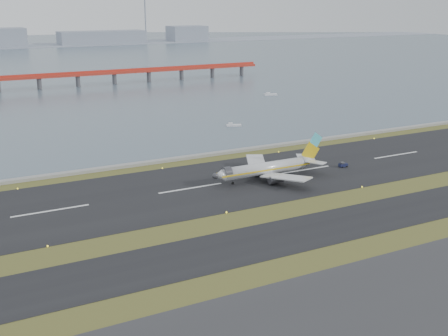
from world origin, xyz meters
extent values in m
plane|color=#3F4B1A|center=(0.00, 0.00, 0.00)|extent=(1000.00, 1000.00, 0.00)
cube|color=#2F2F32|center=(0.00, -55.00, 0.05)|extent=(1000.00, 50.00, 0.10)
cube|color=black|center=(0.00, -12.00, 0.05)|extent=(1000.00, 18.00, 0.10)
cube|color=black|center=(0.00, 30.00, 0.05)|extent=(1000.00, 45.00, 0.10)
cube|color=gray|center=(0.00, 60.00, 0.50)|extent=(1000.00, 2.50, 1.00)
cube|color=#4C5D6C|center=(0.00, 460.00, 0.00)|extent=(1400.00, 800.00, 1.30)
cube|color=red|center=(20.00, 250.00, 7.50)|extent=(260.00, 5.00, 1.60)
cube|color=red|center=(20.00, 250.00, 9.00)|extent=(260.00, 0.40, 1.40)
cylinder|color=#4C4C51|center=(20.00, 250.00, 3.00)|extent=(2.80, 2.80, 7.00)
cylinder|color=#4C4C51|center=(116.00, 250.00, 3.00)|extent=(2.80, 2.80, 7.00)
cube|color=#8891A1|center=(140.00, 620.00, 8.00)|extent=(110.00, 35.00, 16.00)
cube|color=#8891A1|center=(260.00, 620.00, 10.00)|extent=(50.00, 35.00, 20.00)
cylinder|color=#8891A1|center=(200.00, 620.00, 30.00)|extent=(1.80, 1.80, 60.00)
cylinder|color=silver|center=(23.65, 27.52, 3.50)|extent=(28.00, 3.80, 3.80)
cone|color=silver|center=(8.05, 27.52, 3.50)|extent=(3.20, 3.80, 3.80)
cone|color=silver|center=(39.85, 27.52, 3.80)|extent=(5.00, 3.80, 3.80)
cube|color=yellow|center=(23.65, 25.60, 3.50)|extent=(31.00, 0.06, 0.45)
cube|color=yellow|center=(23.65, 29.44, 3.50)|extent=(31.00, 0.06, 0.45)
cube|color=silver|center=(25.85, 19.02, 2.80)|extent=(11.31, 15.89, 1.66)
cube|color=silver|center=(25.85, 36.02, 2.80)|extent=(11.31, 15.89, 1.66)
cylinder|color=#3A3A3F|center=(24.15, 21.52, 1.60)|extent=(4.20, 2.10, 2.10)
cylinder|color=#3A3A3F|center=(24.15, 33.52, 1.60)|extent=(4.20, 2.10, 2.10)
cube|color=yellow|center=(40.65, 27.52, 6.70)|extent=(6.80, 0.35, 6.85)
cube|color=#50D2E4|center=(42.55, 27.52, 10.40)|extent=(4.85, 0.37, 4.90)
cube|color=silver|center=(40.15, 23.72, 4.30)|extent=(5.64, 6.80, 0.22)
cube|color=silver|center=(40.15, 31.32, 4.30)|extent=(5.64, 6.80, 0.22)
cylinder|color=black|center=(12.65, 27.52, 0.45)|extent=(0.80, 0.28, 0.80)
cylinder|color=black|center=(25.15, 24.72, 0.55)|extent=(1.00, 0.38, 1.00)
cylinder|color=black|center=(25.15, 30.32, 0.55)|extent=(1.00, 0.38, 1.00)
cube|color=#151A3C|center=(53.61, 26.82, 0.78)|extent=(2.79, 1.59, 1.04)
cube|color=#3A3A3F|center=(53.26, 26.82, 1.47)|extent=(1.23, 1.31, 0.61)
cylinder|color=black|center=(52.65, 26.14, 0.30)|extent=(0.61, 0.27, 0.61)
cylinder|color=black|center=(52.67, 27.52, 0.30)|extent=(0.61, 0.27, 0.61)
cylinder|color=black|center=(54.55, 26.11, 0.30)|extent=(0.61, 0.27, 0.61)
cylinder|color=black|center=(54.57, 27.50, 0.30)|extent=(0.61, 0.27, 0.61)
cube|color=white|center=(51.81, 99.15, 0.37)|extent=(6.76, 4.48, 0.83)
cube|color=white|center=(50.54, 99.71, 1.11)|extent=(2.30, 2.11, 0.83)
cube|color=white|center=(111.11, 163.48, 0.42)|extent=(7.74, 4.09, 0.95)
cube|color=white|center=(109.57, 163.88, 1.27)|extent=(2.47, 2.16, 0.95)
camera|label=1|loc=(-63.02, -112.28, 52.45)|focal=45.00mm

